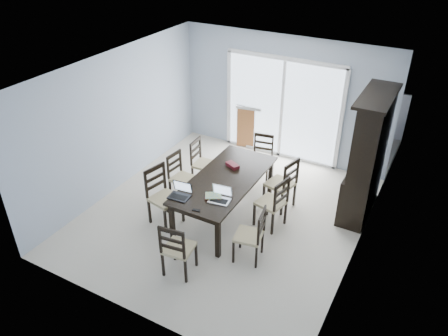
{
  "coord_description": "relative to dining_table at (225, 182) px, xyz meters",
  "views": [
    {
      "loc": [
        2.96,
        -5.45,
        4.68
      ],
      "look_at": [
        -0.02,
        0.0,
        0.95
      ],
      "focal_mm": 35.0,
      "sensor_mm": 36.0,
      "label": 1
    }
  ],
  "objects": [
    {
      "name": "chair_right_near",
      "position": [
        0.93,
        -0.79,
        -0.12
      ],
      "size": [
        0.47,
        0.46,
        1.05
      ],
      "rotation": [
        0.0,
        0.0,
        1.74
      ],
      "color": "black",
      "rests_on": "floor"
    },
    {
      "name": "balcony",
      "position": [
        0.0,
        3.5,
        -0.72
      ],
      "size": [
        4.5,
        2.0,
        0.1
      ],
      "primitive_type": "cube",
      "color": "gray",
      "rests_on": "ground"
    },
    {
      "name": "dining_table",
      "position": [
        0.0,
        0.0,
        0.0
      ],
      "size": [
        1.0,
        2.2,
        0.75
      ],
      "color": "black",
      "rests_on": "floor"
    },
    {
      "name": "chair_left_mid",
      "position": [
        -1.01,
        0.09,
        -0.13
      ],
      "size": [
        0.44,
        0.42,
        1.03
      ],
      "rotation": [
        0.0,
        0.0,
        -1.67
      ],
      "color": "black",
      "rests_on": "floor"
    },
    {
      "name": "chair_right_far",
      "position": [
        0.82,
        0.67,
        -0.06
      ],
      "size": [
        0.53,
        0.52,
        1.15
      ],
      "rotation": [
        0.0,
        0.0,
        1.34
      ],
      "color": "black",
      "rests_on": "floor"
    },
    {
      "name": "cell_phone",
      "position": [
        0.05,
        -1.0,
        0.08
      ],
      "size": [
        0.13,
        0.07,
        0.01
      ],
      "primitive_type": "cube",
      "rotation": [
        0.0,
        0.0,
        0.19
      ],
      "color": "black",
      "rests_on": "dining_table"
    },
    {
      "name": "hot_tub",
      "position": [
        -0.24,
        3.36,
        -0.18
      ],
      "size": [
        2.15,
        1.99,
        0.98
      ],
      "rotation": [
        0.0,
        0.0,
        0.17
      ],
      "color": "brown",
      "rests_on": "balcony"
    },
    {
      "name": "laptop_silver",
      "position": [
        0.24,
        -0.62,
        0.13
      ],
      "size": [
        0.36,
        0.27,
        0.23
      ],
      "rotation": [
        0.0,
        0.0,
        0.14
      ],
      "color": "silver",
      "rests_on": "dining_table"
    },
    {
      "name": "book_stack",
      "position": [
        0.1,
        -0.58,
        0.1
      ],
      "size": [
        0.32,
        0.29,
        0.04
      ],
      "rotation": [
        0.0,
        0.0,
        0.38
      ],
      "color": "maroon",
      "rests_on": "dining_table"
    },
    {
      "name": "chair_left_near",
      "position": [
        -0.88,
        -0.65,
        -0.05
      ],
      "size": [
        0.54,
        0.53,
        1.18
      ],
      "rotation": [
        0.0,
        0.0,
        -1.79
      ],
      "color": "black",
      "rests_on": "floor"
    },
    {
      "name": "chair_end_far",
      "position": [
        0.03,
        1.46,
        -0.12
      ],
      "size": [
        0.46,
        0.47,
        1.05
      ],
      "rotation": [
        0.0,
        0.0,
        3.31
      ],
      "color": "black",
      "rests_on": "floor"
    },
    {
      "name": "chair_end_near",
      "position": [
        0.09,
        -1.63,
        -0.11
      ],
      "size": [
        0.45,
        0.46,
        1.07
      ],
      "rotation": [
        0.0,
        0.0,
        0.13
      ],
      "color": "black",
      "rests_on": "floor"
    },
    {
      "name": "floor",
      "position": [
        0.0,
        0.0,
        -0.67
      ],
      "size": [
        5.0,
        5.0,
        0.0
      ],
      "primitive_type": "plane",
      "color": "beige",
      "rests_on": "ground"
    },
    {
      "name": "ceiling",
      "position": [
        0.0,
        0.0,
        1.93
      ],
      "size": [
        5.0,
        5.0,
        0.0
      ],
      "primitive_type": "plane",
      "rotation": [
        3.14,
        0.0,
        0.0
      ],
      "color": "white",
      "rests_on": "back_wall"
    },
    {
      "name": "sliding_door",
      "position": [
        0.0,
        2.48,
        0.41
      ],
      "size": [
        2.52,
        0.05,
        2.18
      ],
      "color": "silver",
      "rests_on": "floor"
    },
    {
      "name": "wall_left",
      "position": [
        -2.25,
        0.0,
        0.63
      ],
      "size": [
        0.02,
        5.0,
        2.6
      ],
      "primitive_type": "cube",
      "color": "#9DAABC",
      "rests_on": "floor"
    },
    {
      "name": "game_box",
      "position": [
        -0.07,
        0.4,
        0.11
      ],
      "size": [
        0.29,
        0.22,
        0.06
      ],
      "primitive_type": "cube",
      "rotation": [
        0.0,
        0.0,
        -0.43
      ],
      "color": "#490E1D",
      "rests_on": "dining_table"
    },
    {
      "name": "railing",
      "position": [
        0.0,
        4.5,
        -0.12
      ],
      "size": [
        4.5,
        0.06,
        1.1
      ],
      "primitive_type": "cube",
      "color": "#99999E",
      "rests_on": "balcony"
    },
    {
      "name": "chair_left_far",
      "position": [
        -0.92,
        0.7,
        -0.12
      ],
      "size": [
        0.42,
        0.41,
        1.05
      ],
      "rotation": [
        0.0,
        0.0,
        -1.53
      ],
      "color": "black",
      "rests_on": "floor"
    },
    {
      "name": "back_wall",
      "position": [
        0.0,
        2.5,
        0.63
      ],
      "size": [
        4.5,
        0.02,
        2.6
      ],
      "primitive_type": "cube",
      "color": "#9DAABC",
      "rests_on": "floor"
    },
    {
      "name": "chair_right_mid",
      "position": [
        0.89,
        0.09,
        -0.09
      ],
      "size": [
        0.51,
        0.5,
        1.11
      ],
      "rotation": [
        0.0,
        0.0,
        1.35
      ],
      "color": "black",
      "rests_on": "floor"
    },
    {
      "name": "china_hutch",
      "position": [
        2.02,
        1.25,
        0.4
      ],
      "size": [
        0.5,
        1.38,
        2.2
      ],
      "color": "black",
      "rests_on": "floor"
    },
    {
      "name": "wall_right",
      "position": [
        2.25,
        0.0,
        0.63
      ],
      "size": [
        0.02,
        5.0,
        2.6
      ],
      "primitive_type": "cube",
      "color": "#9DAABC",
      "rests_on": "floor"
    },
    {
      "name": "laptop_dark",
      "position": [
        -0.37,
        -0.84,
        0.13
      ],
      "size": [
        0.35,
        0.26,
        0.23
      ],
      "rotation": [
        0.0,
        0.0,
        0.1
      ],
      "color": "black",
      "rests_on": "dining_table"
    }
  ]
}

